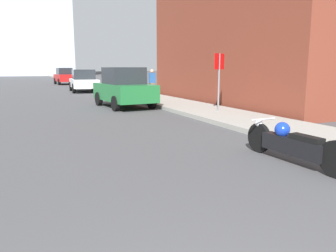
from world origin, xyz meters
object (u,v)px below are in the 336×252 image
object	(u,v)px
parked_car_white	(84,81)
motorcycle	(291,144)
parked_car_green	(124,88)
stop_sign	(219,72)
parked_car_red	(64,76)
pedestrian	(152,82)

from	to	relation	value
parked_car_white	motorcycle	bearing A→B (deg)	-85.88
parked_car_green	stop_sign	bearing A→B (deg)	-60.20
parked_car_red	pedestrian	bearing A→B (deg)	-86.27
parked_car_red	pedestrian	distance (m)	19.90
pedestrian	parked_car_white	bearing A→B (deg)	112.66
parked_car_green	parked_car_red	bearing A→B (deg)	85.02
motorcycle	stop_sign	xyz separation A→B (m)	(2.36, 6.28, 1.28)
parked_car_red	parked_car_white	bearing A→B (deg)	-94.84
parked_car_white	pedestrian	size ratio (longest dim) A/B	2.84
parked_car_white	stop_sign	xyz separation A→B (m)	(2.65, -14.98, 0.80)
stop_sign	parked_car_white	bearing A→B (deg)	100.03
motorcycle	parked_car_red	xyz separation A→B (m)	(-0.24, 33.91, 0.53)
parked_car_green	parked_car_white	bearing A→B (deg)	85.03
parked_car_red	pedestrian	size ratio (longest dim) A/B	2.47
parked_car_white	parked_car_red	xyz separation A→B (m)	(0.05, 12.65, 0.05)
parked_car_white	pedestrian	world-z (taller)	pedestrian
motorcycle	parked_car_red	distance (m)	33.91
parked_car_green	parked_car_white	xyz separation A→B (m)	(0.04, 11.08, -0.04)
motorcycle	parked_car_white	world-z (taller)	parked_car_white
motorcycle	pedestrian	xyz separation A→B (m)	(2.65, 14.21, 0.58)
parked_car_red	pedestrian	world-z (taller)	parked_car_red
stop_sign	pedestrian	world-z (taller)	stop_sign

